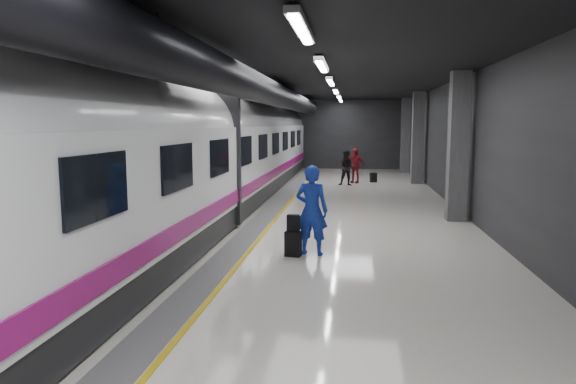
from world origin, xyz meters
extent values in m
plane|color=silver|center=(0.00, 0.00, 0.00)|extent=(40.00, 40.00, 0.00)
cube|color=black|center=(0.00, 0.00, 4.50)|extent=(10.00, 40.00, 0.02)
cube|color=#28282B|center=(0.00, 20.00, 2.25)|extent=(10.00, 0.02, 4.50)
cube|color=#28282B|center=(-5.00, 0.00, 2.25)|extent=(0.02, 40.00, 4.50)
cube|color=#28282B|center=(5.00, 0.00, 2.25)|extent=(0.02, 40.00, 4.50)
cube|color=slate|center=(-1.35, 0.00, 0.01)|extent=(0.65, 39.80, 0.01)
cube|color=gold|center=(-0.95, 0.00, 0.01)|extent=(0.10, 39.80, 0.01)
cylinder|color=black|center=(-1.30, 0.00, 3.95)|extent=(0.80, 38.00, 0.80)
cube|color=silver|center=(0.60, -6.00, 4.40)|extent=(0.22, 2.60, 0.10)
cube|color=silver|center=(0.60, -1.00, 4.40)|extent=(0.22, 2.60, 0.10)
cube|color=silver|center=(0.60, 4.00, 4.40)|extent=(0.22, 2.60, 0.10)
cube|color=silver|center=(0.60, 9.00, 4.40)|extent=(0.22, 2.60, 0.10)
cube|color=silver|center=(0.60, 14.00, 4.40)|extent=(0.22, 2.60, 0.10)
cube|color=silver|center=(0.60, 18.00, 4.40)|extent=(0.22, 2.60, 0.10)
cube|color=#515154|center=(4.55, 2.00, 2.25)|extent=(0.55, 0.55, 4.50)
cube|color=#515154|center=(4.55, 12.00, 2.25)|extent=(0.55, 0.55, 4.50)
cube|color=#515154|center=(4.55, 18.00, 2.25)|extent=(0.55, 0.55, 4.50)
cube|color=black|center=(-3.25, 0.00, 0.35)|extent=(2.80, 38.00, 0.60)
cube|color=white|center=(-3.25, 0.00, 1.75)|extent=(2.90, 38.00, 2.20)
cylinder|color=white|center=(-3.25, 0.00, 2.70)|extent=(2.80, 38.00, 2.80)
cube|color=#890C60|center=(-1.78, 0.00, 0.95)|extent=(0.04, 38.00, 0.35)
cube|color=black|center=(-3.25, 0.00, 2.00)|extent=(3.05, 0.25, 3.80)
cube|color=black|center=(-1.78, -8.00, 2.15)|extent=(0.05, 1.60, 0.85)
cube|color=black|center=(-1.78, -5.00, 2.15)|extent=(0.05, 1.60, 0.85)
cube|color=black|center=(-1.78, -2.00, 2.15)|extent=(0.05, 1.60, 0.85)
cube|color=black|center=(-1.78, 1.00, 2.15)|extent=(0.05, 1.60, 0.85)
cube|color=black|center=(-1.78, 4.00, 2.15)|extent=(0.05, 1.60, 0.85)
cube|color=black|center=(-1.78, 7.00, 2.15)|extent=(0.05, 1.60, 0.85)
cube|color=black|center=(-1.78, 10.00, 2.15)|extent=(0.05, 1.60, 0.85)
cube|color=black|center=(-1.78, 13.00, 2.15)|extent=(0.05, 1.60, 0.85)
cube|color=black|center=(-1.78, 16.00, 2.15)|extent=(0.05, 1.60, 0.85)
imported|color=#183BB7|center=(0.51, -2.72, 1.02)|extent=(0.82, 0.61, 2.03)
cube|color=black|center=(0.11, -2.93, 0.28)|extent=(0.39, 0.29, 0.57)
cube|color=black|center=(0.12, -2.91, 0.76)|extent=(0.29, 0.17, 0.37)
imported|color=black|center=(1.13, 10.60, 0.86)|extent=(0.87, 0.69, 1.72)
imported|color=maroon|center=(1.50, 11.80, 0.87)|extent=(1.11, 0.79, 1.75)
cube|color=black|center=(2.44, 12.20, 0.24)|extent=(0.38, 0.31, 0.48)
camera|label=1|loc=(1.42, -14.05, 2.94)|focal=32.00mm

